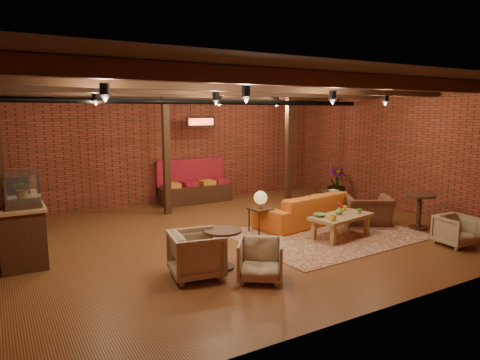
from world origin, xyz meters
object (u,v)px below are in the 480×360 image
armchair_b (261,258)px  round_table_right (419,206)px  sofa (305,209)px  side_table_lamp (261,201)px  armchair_right (368,205)px  coffee_table (340,218)px  plant_tall (337,151)px  round_table_left (223,242)px  armchair_far (456,229)px  armchair_a (197,252)px  side_table_book (331,193)px

armchair_b → round_table_right: round_table_right is taller
sofa → armchair_b: size_ratio=3.56×
side_table_lamp → armchair_right: (2.56, -0.69, -0.25)m
coffee_table → plant_tall: bearing=48.6°
round_table_left → armchair_far: (4.56, -1.21, -0.12)m
armchair_b → plant_tall: plant_tall is taller
coffee_table → plant_tall: plant_tall is taller
armchair_a → armchair_b: size_ratio=1.16×
side_table_lamp → armchair_b: size_ratio=1.31×
side_table_book → round_table_left: bearing=-152.9°
armchair_a → armchair_right: (4.83, 0.96, 0.04)m
coffee_table → side_table_book: 2.45m
side_table_book → round_table_right: 2.37m
coffee_table → side_table_lamp: bearing=136.6°
sofa → coffee_table: (-0.05, -1.25, 0.06)m
round_table_left → armchair_a: (-0.54, -0.13, -0.05)m
armchair_b → round_table_right: 4.78m
armchair_a → plant_tall: 7.12m
round_table_right → plant_tall: size_ratio=0.27×
sofa → plant_tall: 3.29m
round_table_left → armchair_a: armchair_a is taller
armchair_b → round_table_right: size_ratio=0.89×
round_table_right → armchair_far: size_ratio=1.19×
side_table_lamp → armchair_far: (2.82, -2.73, -0.37)m
sofa → side_table_lamp: bearing=-5.8°
coffee_table → armchair_a: size_ratio=1.83×
coffee_table → round_table_left: (-2.97, -0.35, 0.03)m
armchair_b → armchair_far: armchair_b is taller
armchair_b → armchair_far: (4.28, -0.47, -0.02)m
side_table_book → sofa: bearing=-154.4°
side_table_book → plant_tall: 1.82m
coffee_table → armchair_right: bearing=20.1°
side_table_lamp → plant_tall: (3.86, 1.80, 0.78)m
armchair_right → side_table_lamp: bearing=17.9°
armchair_right → side_table_book: armchair_right is taller
sofa → armchair_far: 3.20m
round_table_left → side_table_book: round_table_left is taller
sofa → armchair_a: (-3.57, -1.73, 0.04)m
sofa → armchair_far: size_ratio=3.78×
sofa → armchair_right: size_ratio=2.45×
armchair_b → sofa: bearing=75.8°
round_table_right → round_table_left: bearing=179.7°
side_table_lamp → side_table_book: (2.73, 0.77, -0.20)m
coffee_table → round_table_left: size_ratio=2.23×
coffee_table → armchair_far: (1.58, -1.56, -0.09)m
coffee_table → armchair_far: bearing=-44.6°
round_table_left → side_table_lamp: bearing=41.2°
armchair_far → plant_tall: plant_tall is taller
side_table_book → armchair_far: armchair_far is taller
side_table_book → plant_tall: size_ratio=0.20×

